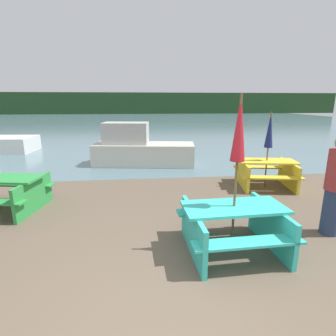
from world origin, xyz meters
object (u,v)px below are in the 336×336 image
Objects in this scene: picnic_table_yellow at (266,171)px; umbrella_crimson at (239,131)px; person at (335,187)px; umbrella_navy at (270,131)px; picnic_table_teal at (233,224)px; boat at (140,149)px.

umbrella_crimson reaches higher than picnic_table_yellow.
umbrella_navy is at bearing 87.74° from person.
umbrella_crimson reaches higher than person.
umbrella_navy is (2.01, 3.02, -0.34)m from umbrella_crimson.
umbrella_crimson reaches higher than umbrella_navy.
umbrella_navy reaches higher than picnic_table_teal.
person is (1.90, 0.33, 0.44)m from picnic_table_teal.
picnic_table_teal and picnic_table_yellow have the same top height.
picnic_table_teal is at bearing 180.00° from umbrella_crimson.
boat is (-3.44, 3.05, 0.13)m from picnic_table_yellow.
umbrella_navy is at bearing -33.42° from boat.
umbrella_navy is (0.00, 0.00, 1.11)m from picnic_table_yellow.
umbrella_crimson is at bearing -123.65° from umbrella_navy.
person is (-0.11, -2.69, -0.67)m from umbrella_navy.
picnic_table_teal is 0.67× the size of umbrella_crimson.
boat is at bearing 138.46° from picnic_table_yellow.
picnic_table_yellow is at bearing 56.35° from umbrella_crimson.
boat reaches higher than picnic_table_yellow.
umbrella_crimson is 6.37m from boat.
boat is (-1.43, 6.07, -1.31)m from umbrella_crimson.
picnic_table_yellow is (2.01, 3.02, -0.00)m from picnic_table_teal.
umbrella_crimson reaches higher than picnic_table_teal.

